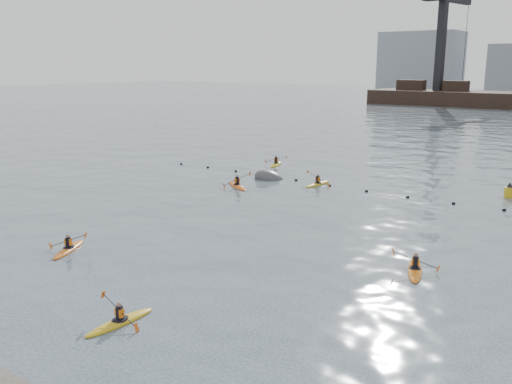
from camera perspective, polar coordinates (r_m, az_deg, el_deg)
ground at (r=22.28m, az=-15.89°, el=-10.39°), size 400.00×400.00×0.00m
float_line at (r=39.75m, az=9.74°, el=0.42°), size 33.24×0.73×0.24m
kayaker_0 at (r=27.78m, az=-19.11°, el=-5.65°), size 1.84×2.83×1.07m
kayaker_1 at (r=19.85m, az=-14.12°, el=-13.04°), size 1.96×2.85×1.09m
kayaker_2 at (r=39.75m, az=-2.00°, el=0.71°), size 3.07×2.25×1.20m
kayaker_3 at (r=40.59m, az=6.51°, el=0.88°), size 2.05×2.99×1.16m
kayaker_4 at (r=24.71m, az=16.39°, el=-7.80°), size 1.96×3.01×1.06m
kayaker_5 at (r=48.39m, az=2.13°, el=2.97°), size 2.02×3.10×1.06m
mooring_buoy at (r=42.55m, az=1.40°, el=1.42°), size 2.94×2.01×1.73m
nav_buoy at (r=40.33m, az=25.10°, el=-0.00°), size 0.64×0.64×1.17m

